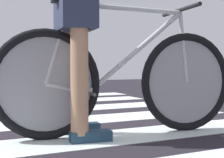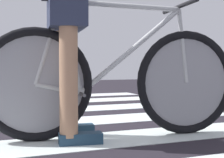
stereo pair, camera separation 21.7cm
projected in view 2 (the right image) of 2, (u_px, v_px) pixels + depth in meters
name	position (u px, v px, depth m)	size (l,w,h in m)	color
bicycle_1_of_2	(114.00, 79.00, 2.17)	(1.73, 0.53, 0.93)	black
cyclist_1_of_2	(67.00, 40.00, 2.08)	(0.36, 0.44, 0.99)	#A87A5B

